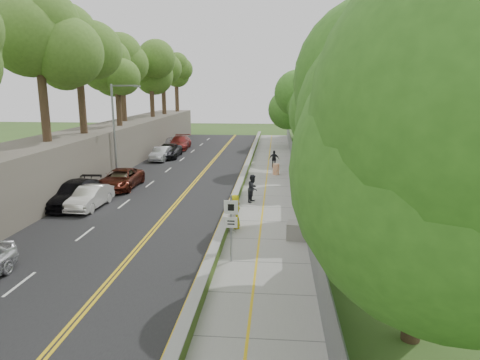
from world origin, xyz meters
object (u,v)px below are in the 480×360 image
(streetlight, at_px, (116,125))
(car_2, at_px, (121,179))
(painter_0, at_px, (235,211))
(person_far, at_px, (274,159))
(construction_barrel, at_px, (276,169))
(concrete_block, at_px, (300,231))
(car_1, at_px, (90,197))
(signpost, at_px, (231,221))

(streetlight, bearing_deg, car_2, -67.96)
(painter_0, xyz_separation_m, person_far, (2.05, 18.30, -0.11))
(construction_barrel, distance_m, concrete_block, 16.47)
(construction_barrel, xyz_separation_m, car_1, (-12.04, -11.74, 0.22))
(car_2, distance_m, painter_0, 13.08)
(streetlight, bearing_deg, person_far, 24.20)
(painter_0, bearing_deg, concrete_block, -126.18)
(person_far, bearing_deg, construction_barrel, 101.65)
(streetlight, distance_m, signpost, 20.72)
(car_2, bearing_deg, signpost, -53.53)
(concrete_block, xyz_separation_m, car_2, (-13.30, 10.18, 0.29))
(construction_barrel, distance_m, car_1, 16.82)
(concrete_block, relative_size, person_far, 0.78)
(signpost, bearing_deg, construction_barrel, 84.33)
(signpost, distance_m, painter_0, 4.79)
(streetlight, relative_size, painter_0, 4.19)
(streetlight, xyz_separation_m, car_1, (1.42, -9.11, -3.88))
(car_2, height_order, painter_0, painter_0)
(construction_barrel, bearing_deg, car_2, -152.52)
(streetlight, distance_m, concrete_block, 20.62)
(signpost, xyz_separation_m, car_1, (-10.09, 7.90, -1.20))
(streetlight, relative_size, concrete_block, 6.06)
(car_2, bearing_deg, person_far, 38.66)
(construction_barrel, relative_size, painter_0, 0.51)
(concrete_block, xyz_separation_m, painter_0, (-3.55, 1.46, 0.51))
(car_1, relative_size, person_far, 2.58)
(streetlight, xyz_separation_m, signpost, (11.51, -17.02, -2.68))
(signpost, relative_size, car_1, 0.71)
(construction_barrel, distance_m, car_2, 13.53)
(construction_barrel, height_order, car_1, car_1)
(signpost, height_order, person_far, signpost)
(car_2, bearing_deg, construction_barrel, 27.09)
(streetlight, height_order, car_2, streetlight)
(concrete_block, xyz_separation_m, car_1, (-13.34, 4.68, 0.27))
(construction_barrel, relative_size, concrete_block, 0.74)
(car_2, xyz_separation_m, painter_0, (9.75, -8.72, 0.23))
(streetlight, distance_m, car_2, 5.49)
(concrete_block, height_order, painter_0, painter_0)
(painter_0, bearing_deg, car_1, 57.92)
(person_far, bearing_deg, signpost, 93.85)
(construction_barrel, height_order, concrete_block, construction_barrel)
(person_far, bearing_deg, streetlight, 32.41)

